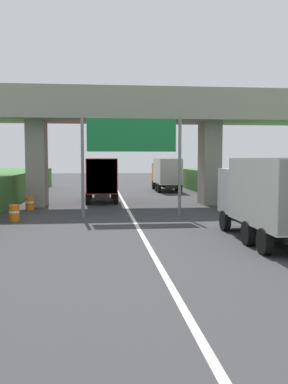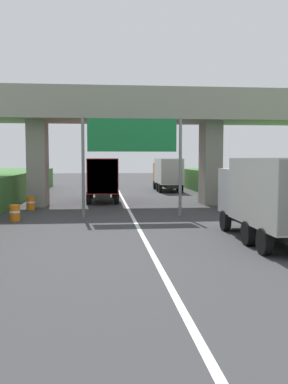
% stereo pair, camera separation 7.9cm
% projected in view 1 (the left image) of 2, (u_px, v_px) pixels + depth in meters
% --- Properties ---
extents(lane_centre_stripe, '(0.20, 87.08, 0.01)m').
position_uv_depth(lane_centre_stripe, '(131.00, 215.00, 25.36)').
color(lane_centre_stripe, white).
rests_on(lane_centre_stripe, ground).
extents(overpass_bridge, '(40.00, 4.80, 8.33)m').
position_uv_depth(overpass_bridge, '(125.00, 118.00, 30.70)').
color(overpass_bridge, gray).
rests_on(overpass_bridge, ground).
extents(overhead_highway_sign, '(5.88, 0.18, 5.83)m').
position_uv_depth(overhead_highway_sign, '(132.00, 143.00, 24.51)').
color(overhead_highway_sign, slate).
rests_on(overhead_highway_sign, ground).
extents(truck_red, '(2.44, 7.30, 3.44)m').
position_uv_depth(truck_red, '(102.00, 177.00, 33.78)').
color(truck_red, black).
rests_on(truck_red, ground).
extents(truck_orange, '(2.44, 7.30, 3.44)m').
position_uv_depth(truck_orange, '(166.00, 173.00, 44.70)').
color(truck_orange, black).
rests_on(truck_orange, ground).
extents(truck_silver, '(2.44, 7.30, 3.44)m').
position_uv_depth(truck_silver, '(269.00, 195.00, 17.16)').
color(truck_silver, black).
rests_on(truck_silver, ground).
extents(car_blue, '(1.86, 4.10, 1.72)m').
position_uv_depth(car_blue, '(101.00, 180.00, 52.11)').
color(car_blue, '#233D9E').
rests_on(car_blue, ground).
extents(construction_barrel_3, '(0.57, 0.57, 0.90)m').
position_uv_depth(construction_barrel_3, '(14.00, 213.00, 23.02)').
color(construction_barrel_3, orange).
rests_on(construction_barrel_3, ground).
extents(construction_barrel_4, '(0.57, 0.57, 0.90)m').
position_uv_depth(construction_barrel_4, '(30.00, 203.00, 28.12)').
color(construction_barrel_4, orange).
rests_on(construction_barrel_4, ground).
extents(construction_barrel_5, '(0.57, 0.57, 0.90)m').
position_uv_depth(construction_barrel_5, '(42.00, 196.00, 33.23)').
color(construction_barrel_5, orange).
rests_on(construction_barrel_5, ground).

